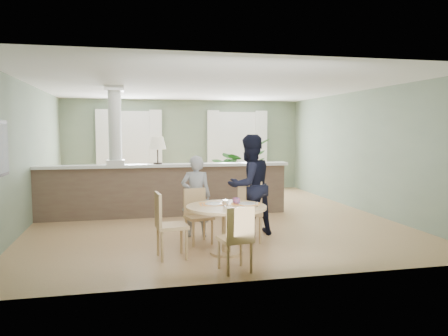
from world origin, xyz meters
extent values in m
plane|color=tan|center=(0.00, 0.00, 0.00)|extent=(8.00, 8.00, 0.00)
cube|color=gray|center=(0.00, 4.00, 1.35)|extent=(7.00, 0.02, 2.70)
cube|color=gray|center=(-3.50, 0.00, 1.35)|extent=(0.02, 8.00, 2.70)
cube|color=gray|center=(3.50, 0.00, 1.35)|extent=(0.02, 8.00, 2.70)
cube|color=gray|center=(0.00, -4.00, 1.35)|extent=(7.00, 0.02, 2.70)
cube|color=white|center=(0.00, 0.00, 2.70)|extent=(7.00, 8.00, 0.02)
cube|color=white|center=(-1.60, 3.97, 1.55)|extent=(1.10, 0.02, 1.50)
cube|color=white|center=(-1.60, 3.94, 1.55)|extent=(1.22, 0.04, 1.62)
cube|color=white|center=(1.60, 3.97, 1.55)|extent=(1.10, 0.02, 1.50)
cube|color=white|center=(1.60, 3.94, 1.55)|extent=(1.22, 0.04, 1.62)
cube|color=white|center=(-2.35, 3.88, 1.25)|extent=(0.35, 0.10, 2.30)
cube|color=white|center=(-0.85, 3.88, 1.25)|extent=(0.35, 0.10, 2.30)
cube|color=white|center=(0.85, 3.88, 1.25)|extent=(0.35, 0.10, 2.30)
cube|color=white|center=(2.35, 3.88, 1.25)|extent=(0.35, 0.10, 2.30)
cube|color=black|center=(-3.47, -2.00, 1.55)|extent=(0.04, 0.62, 0.82)
cube|color=slate|center=(-3.44, -2.00, 1.55)|extent=(0.02, 0.52, 0.72)
cube|color=brown|center=(-0.90, 0.20, 0.53)|extent=(5.20, 0.22, 1.05)
cube|color=white|center=(-0.90, 0.20, 1.08)|extent=(5.32, 0.36, 0.06)
cube|color=white|center=(-1.90, 0.20, 1.16)|extent=(0.36, 0.36, 0.10)
cylinder|color=white|center=(-1.90, 0.20, 1.91)|extent=(0.26, 0.26, 1.39)
cube|color=white|center=(-1.90, 0.20, 2.65)|extent=(0.38, 0.38, 0.10)
cylinder|color=black|center=(-1.05, 0.20, 1.12)|extent=(0.18, 0.18, 0.03)
cylinder|color=black|center=(-1.05, 0.20, 1.28)|extent=(0.03, 0.03, 0.28)
cone|color=white|center=(-1.05, 0.20, 1.55)|extent=(0.36, 0.36, 0.26)
imported|color=#8D664D|center=(-1.05, 1.40, 0.43)|extent=(3.07, 1.63, 0.85)
imported|color=#316829|center=(1.00, 1.45, 0.81)|extent=(1.89, 1.82, 1.62)
cylinder|color=tan|center=(-0.26, -2.79, 0.02)|extent=(0.49, 0.49, 0.04)
cylinder|color=tan|center=(-0.26, -2.79, 0.36)|extent=(0.13, 0.13, 0.64)
cylinder|color=tan|center=(-0.26, -2.79, 0.69)|extent=(1.18, 1.18, 0.04)
cube|color=#CA472D|center=(-0.42, -2.61, 0.72)|extent=(0.44, 0.34, 0.01)
cube|color=#CA472D|center=(0.05, -2.70, 0.72)|extent=(0.51, 0.45, 0.01)
cylinder|color=white|center=(-0.42, -2.64, 0.72)|extent=(0.26, 0.26, 0.01)
cylinder|color=white|center=(0.07, -2.72, 0.72)|extent=(0.26, 0.26, 0.01)
cylinder|color=white|center=(-0.29, -2.81, 0.76)|extent=(0.07, 0.07, 0.09)
cube|color=silver|center=(-0.48, -2.68, 0.73)|extent=(0.03, 0.17, 0.00)
cube|color=silver|center=(-0.59, -2.63, 0.72)|extent=(0.03, 0.21, 0.00)
cylinder|color=white|center=(0.15, -2.94, 0.75)|extent=(0.04, 0.04, 0.07)
cylinder|color=silver|center=(0.15, -2.94, 0.79)|extent=(0.04, 0.04, 0.01)
imported|color=#224CA0|center=(-0.08, -2.66, 0.76)|extent=(0.13, 0.13, 0.09)
cube|color=tan|center=(-0.56, -2.12, 0.42)|extent=(0.47, 0.47, 0.05)
cylinder|color=tan|center=(-0.68, -2.31, 0.20)|extent=(0.04, 0.04, 0.40)
cylinder|color=tan|center=(-0.37, -2.24, 0.20)|extent=(0.04, 0.04, 0.40)
cylinder|color=tan|center=(-0.76, -2.00, 0.20)|extent=(0.04, 0.04, 0.40)
cylinder|color=tan|center=(-0.45, -1.93, 0.20)|extent=(0.04, 0.04, 0.40)
cube|color=tan|center=(-0.60, -1.95, 0.66)|extent=(0.37, 0.12, 0.43)
cube|color=tan|center=(0.28, -2.13, 0.46)|extent=(0.54, 0.54, 0.05)
cylinder|color=tan|center=(0.06, -2.25, 0.22)|extent=(0.04, 0.04, 0.44)
cylinder|color=tan|center=(0.40, -2.35, 0.22)|extent=(0.04, 0.04, 0.44)
cylinder|color=tan|center=(0.16, -1.92, 0.22)|extent=(0.04, 0.04, 0.44)
cylinder|color=tan|center=(0.50, -2.02, 0.22)|extent=(0.04, 0.04, 0.44)
cube|color=tan|center=(0.33, -1.95, 0.72)|extent=(0.41, 0.16, 0.47)
cube|color=tan|center=(-0.33, -3.59, 0.42)|extent=(0.45, 0.45, 0.05)
cylinder|color=tan|center=(-0.20, -3.41, 0.20)|extent=(0.04, 0.04, 0.40)
cylinder|color=tan|center=(-0.52, -3.46, 0.20)|extent=(0.04, 0.04, 0.40)
cylinder|color=tan|center=(-0.15, -3.72, 0.20)|extent=(0.04, 0.04, 0.40)
cylinder|color=tan|center=(-0.47, -3.77, 0.20)|extent=(0.04, 0.04, 0.40)
cube|color=tan|center=(-0.31, -3.77, 0.65)|extent=(0.37, 0.10, 0.43)
cube|color=tan|center=(-1.07, -2.82, 0.46)|extent=(0.46, 0.46, 0.05)
cylinder|color=tan|center=(-0.88, -2.98, 0.22)|extent=(0.04, 0.04, 0.44)
cylinder|color=tan|center=(-0.91, -2.64, 0.22)|extent=(0.04, 0.04, 0.44)
cylinder|color=tan|center=(-1.22, -3.01, 0.22)|extent=(0.04, 0.04, 0.44)
cylinder|color=tan|center=(-1.25, -2.67, 0.22)|extent=(0.04, 0.04, 0.44)
cube|color=tan|center=(-1.26, -2.84, 0.71)|extent=(0.08, 0.41, 0.47)
imported|color=gray|center=(-0.54, -1.66, 0.70)|extent=(0.56, 0.42, 1.39)
imported|color=black|center=(0.37, -1.80, 0.87)|extent=(1.03, 0.93, 1.74)
camera|label=1|loc=(-1.66, -8.94, 1.82)|focal=35.00mm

